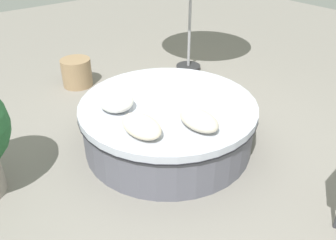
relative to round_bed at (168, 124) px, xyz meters
name	(u,v)px	position (x,y,z in m)	size (l,w,h in m)	color
ground_plane	(168,144)	(0.00, 0.00, -0.30)	(16.00, 16.00, 0.00)	gray
round_bed	(168,124)	(0.00, 0.00, 0.00)	(2.11, 2.11, 0.59)	#595966
throw_pillow_0	(116,101)	(-0.25, -0.55, 0.39)	(0.43, 0.38, 0.21)	white
throw_pillow_1	(141,126)	(0.34, -0.61, 0.38)	(0.52, 0.32, 0.18)	beige
throw_pillow_2	(199,120)	(0.61, -0.08, 0.38)	(0.50, 0.29, 0.18)	beige
side_table	(77,72)	(-2.27, -0.11, -0.08)	(0.48, 0.48, 0.46)	#997A56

